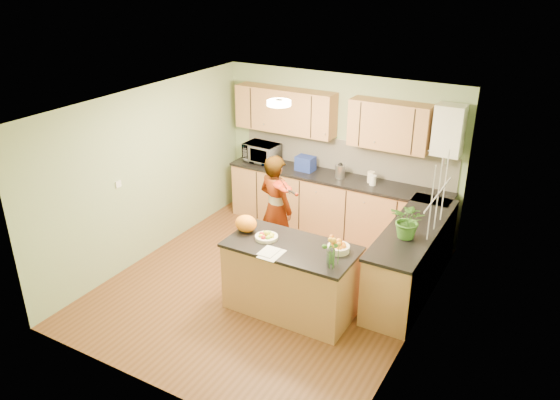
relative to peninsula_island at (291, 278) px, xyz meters
The scene contains 28 objects.
floor 0.79m from the peninsula_island, 147.58° to the left, with size 4.50×4.50×0.00m, color #593419.
ceiling 2.14m from the peninsula_island, 147.58° to the left, with size 4.00×4.50×0.02m, color white.
wall_back 2.76m from the peninsula_island, 101.71° to the left, with size 4.00×0.02×2.50m, color #90AB7A.
wall_front 2.13m from the peninsula_island, 105.71° to the right, with size 4.00×0.02×2.50m, color #90AB7A.
wall_left 2.68m from the peninsula_island, behind, with size 0.02×4.50×2.50m, color #90AB7A.
wall_right 1.70m from the peninsula_island, 13.12° to the left, with size 0.02×4.50×2.50m, color #90AB7A.
back_counter 2.33m from the peninsula_island, 100.80° to the left, with size 3.64×0.62×0.94m.
right_counter 1.66m from the peninsula_island, 45.69° to the left, with size 0.62×2.24×0.94m.
splashback 2.72m from the peninsula_island, 99.63° to the left, with size 3.60×0.02×0.52m, color beige.
upper_cabinets 2.88m from the peninsula_island, 106.41° to the left, with size 3.20×0.34×0.70m.
boiler 3.05m from the peninsula_island, 64.43° to the left, with size 0.40×0.30×0.86m.
window_right 2.05m from the peninsula_island, 32.88° to the left, with size 0.01×1.30×1.05m.
light_switch 2.67m from the peninsula_island, behind, with size 0.02×0.09×0.09m, color white.
ceiling_lamp 2.17m from the peninsula_island, 129.95° to the left, with size 0.30×0.30×0.07m.
peninsula_island is the anchor object (origin of this frame).
fruit_dish 0.61m from the peninsula_island, behind, with size 0.28×0.28×0.10m.
orange_bowl 0.77m from the peninsula_island, 15.26° to the left, with size 0.26×0.26×0.15m.
flower_vase 0.97m from the peninsula_island, 16.70° to the right, with size 0.23×0.23×0.42m.
orange_bag 0.89m from the peninsula_island, behind, with size 0.29×0.24×0.22m, color orange.
papers 0.56m from the peninsula_island, 108.43° to the right, with size 0.23×0.32×0.01m, color silver.
violinist 1.37m from the peninsula_island, 128.20° to the left, with size 0.59×0.38×1.61m, color tan.
violin 1.32m from the peninsula_island, 127.03° to the left, with size 0.66×0.27×0.13m, color #511305, non-canonical shape.
microwave 3.01m from the peninsula_island, 128.30° to the left, with size 0.57×0.39×0.32m, color white.
blue_box 2.58m from the peninsula_island, 113.39° to the left, with size 0.29×0.21×0.23m, color navy.
kettle 2.39m from the peninsula_island, 99.37° to the left, with size 0.15×0.15×0.29m.
jar_cream 2.41m from the peninsula_island, 87.20° to the left, with size 0.11×0.11×0.17m, color beige.
jar_white 2.33m from the peninsula_island, 85.50° to the left, with size 0.10×0.10×0.15m, color white.
potted_plant 1.61m from the peninsula_island, 36.14° to the left, with size 0.43×0.37×0.47m, color #3B7226.
Camera 1 is at (3.28, -5.43, 4.09)m, focal length 35.00 mm.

